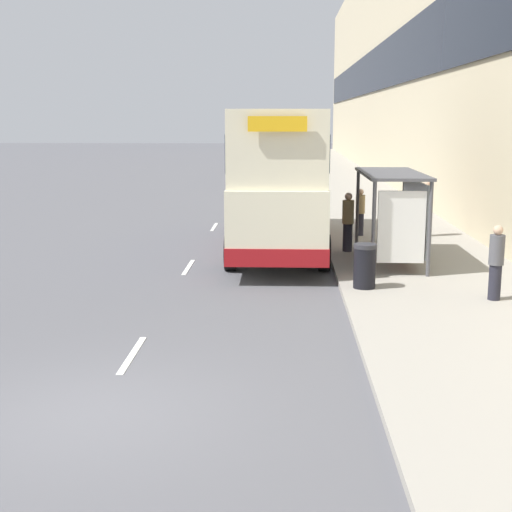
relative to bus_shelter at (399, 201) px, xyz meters
name	(u,v)px	position (x,y,z in m)	size (l,w,h in m)	color
ground_plane	(94,414)	(-5.77, -10.16, -1.88)	(220.00, 220.00, 0.00)	#515156
pavement	(342,179)	(0.73, 28.34, -1.81)	(5.00, 93.00, 0.14)	gray
terrace_facade	(407,53)	(4.72, 28.34, 6.36)	(3.10, 93.00, 16.48)	#C6B793
lane_mark_0	(132,355)	(-5.77, -7.61, -1.87)	(0.12, 2.00, 0.01)	silver
lane_mark_1	(188,267)	(-5.77, -0.13, -1.87)	(0.12, 2.00, 0.01)	silver
lane_mark_2	(214,227)	(-5.77, 7.34, -1.87)	(0.12, 2.00, 0.01)	silver
lane_mark_3	(229,204)	(-5.77, 14.82, -1.87)	(0.12, 2.00, 0.01)	silver
lane_mark_4	(239,189)	(-5.77, 22.30, -1.87)	(0.12, 2.00, 0.01)	silver
bus_shelter	(399,201)	(0.00, 0.00, 0.00)	(1.60, 4.20, 2.48)	#4C4C51
double_decker_bus_near	(279,177)	(-3.30, 2.72, 0.41)	(2.85, 10.30, 4.30)	beige
car_0	(240,152)	(-7.38, 50.26, -0.97)	(1.92, 4.43, 1.85)	silver
car_1	(275,170)	(-3.66, 26.01, -1.05)	(1.95, 4.06, 1.67)	#B7B799
car_2	(283,160)	(-3.16, 36.56, -1.03)	(1.92, 4.21, 1.70)	black
pedestrian_at_shelter	(360,212)	(-0.53, 4.74, -0.92)	(0.32, 0.32, 1.59)	#23232D
pedestrian_1	(348,221)	(-1.21, 1.75, -0.83)	(0.35, 0.35, 1.77)	#23232D
pedestrian_2	(424,227)	(0.97, 1.29, -0.92)	(0.32, 0.32, 1.60)	#23232D
pedestrian_3	(426,208)	(1.67, 4.68, -0.78)	(0.37, 0.37, 1.86)	#23232D
pedestrian_4	(496,262)	(1.52, -3.99, -0.89)	(0.33, 0.33, 1.66)	#23232D
litter_bin	(365,266)	(-1.22, -2.97, -1.21)	(0.55, 0.55, 1.05)	black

